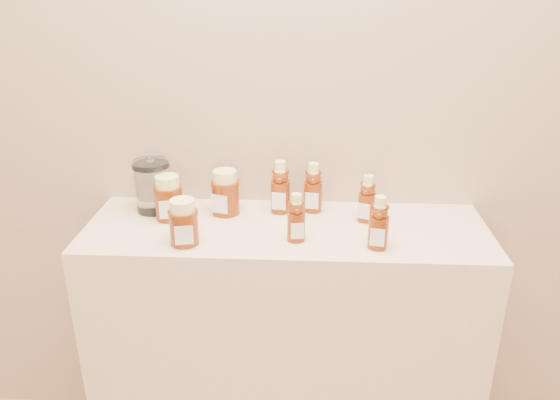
# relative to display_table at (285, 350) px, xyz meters

# --- Properties ---
(wall_back) EXTENTS (3.50, 0.02, 2.70)m
(wall_back) POSITION_rel_display_table_xyz_m (0.00, 0.20, 0.90)
(wall_back) COLOR tan
(wall_back) RESTS_ON ground
(display_table) EXTENTS (1.20, 0.40, 0.90)m
(display_table) POSITION_rel_display_table_xyz_m (0.00, 0.00, 0.00)
(display_table) COLOR beige
(display_table) RESTS_ON ground
(bear_bottle_back_left) EXTENTS (0.07, 0.07, 0.19)m
(bear_bottle_back_left) POSITION_rel_display_table_xyz_m (-0.02, 0.11, 0.54)
(bear_bottle_back_left) COLOR #622007
(bear_bottle_back_left) RESTS_ON display_table
(bear_bottle_back_mid) EXTENTS (0.07, 0.07, 0.18)m
(bear_bottle_back_mid) POSITION_rel_display_table_xyz_m (0.08, 0.13, 0.54)
(bear_bottle_back_mid) COLOR #622007
(bear_bottle_back_mid) RESTS_ON display_table
(bear_bottle_back_right) EXTENTS (0.07, 0.07, 0.16)m
(bear_bottle_back_right) POSITION_rel_display_table_xyz_m (0.24, 0.06, 0.53)
(bear_bottle_back_right) COLOR #622007
(bear_bottle_back_right) RESTS_ON display_table
(bear_bottle_front_left) EXTENTS (0.06, 0.06, 0.16)m
(bear_bottle_front_left) POSITION_rel_display_table_xyz_m (0.03, -0.08, 0.53)
(bear_bottle_front_left) COLOR #622007
(bear_bottle_front_left) RESTS_ON display_table
(bear_bottle_front_right) EXTENTS (0.07, 0.07, 0.17)m
(bear_bottle_front_right) POSITION_rel_display_table_xyz_m (0.26, -0.11, 0.54)
(bear_bottle_front_right) COLOR #622007
(bear_bottle_front_right) RESTS_ON display_table
(honey_jar_left) EXTENTS (0.10, 0.10, 0.14)m
(honey_jar_left) POSITION_rel_display_table_xyz_m (-0.36, 0.04, 0.52)
(honey_jar_left) COLOR #622007
(honey_jar_left) RESTS_ON display_table
(honey_jar_back) EXTENTS (0.11, 0.11, 0.14)m
(honey_jar_back) POSITION_rel_display_table_xyz_m (-0.19, 0.09, 0.52)
(honey_jar_back) COLOR #622007
(honey_jar_back) RESTS_ON display_table
(honey_jar_front) EXTENTS (0.10, 0.10, 0.13)m
(honey_jar_front) POSITION_rel_display_table_xyz_m (-0.28, -0.12, 0.52)
(honey_jar_front) COLOR #622007
(honey_jar_front) RESTS_ON display_table
(glass_canister) EXTENTS (0.14, 0.14, 0.18)m
(glass_canister) POSITION_rel_display_table_xyz_m (-0.42, 0.10, 0.54)
(glass_canister) COLOR white
(glass_canister) RESTS_ON display_table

